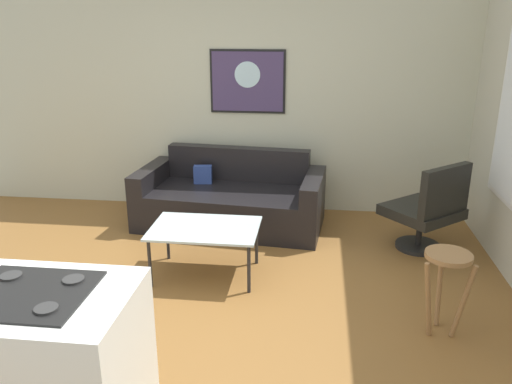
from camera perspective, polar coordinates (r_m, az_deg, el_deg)
ground at (r=4.21m, az=-6.81°, el=-13.12°), size 6.40×6.40×0.04m
back_wall at (r=6.01m, az=-1.95°, el=11.17°), size 6.40×0.05×2.80m
couch at (r=5.70m, az=-2.77°, el=-0.97°), size 2.06×1.12×0.79m
coffee_table at (r=4.55m, az=-5.64°, el=-4.30°), size 0.94×0.65×0.45m
armchair at (r=5.25m, az=18.43°, el=-1.80°), size 0.87×0.86×0.90m
bar_stool at (r=3.92m, az=20.22°, el=-8.20°), size 0.37×0.37×0.63m
wall_painting at (r=5.94m, az=-0.93°, el=12.05°), size 0.85×0.03×0.70m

